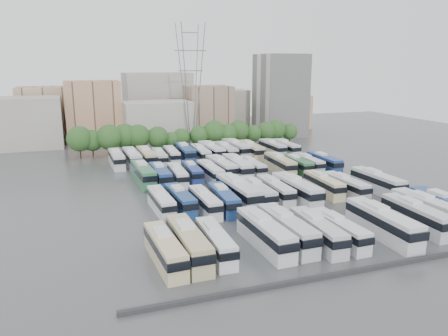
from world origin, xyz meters
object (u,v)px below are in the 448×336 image
object	(u,v)px
bus_r0_s6	(317,231)
bus_r3_s0	(117,159)
bus_r2_s11	(297,165)
bus_r0_s11	(416,215)
bus_r3_s1	(132,158)
bus_r3_s5	(185,152)
bus_r1_s4	(223,199)
bus_r2_s5	(210,172)
bus_r0_s13	(447,208)
bus_r3_s4	(172,155)
bus_r3_s3	(159,157)
bus_r3_s10	(251,150)
bus_r0_s1	(188,243)
bus_r0_s7	(339,230)
bus_r3_s6	(200,153)
bus_r2_s12	(308,163)
bus_r3_s9	(236,148)
bus_r1_s11	(345,186)
bus_r2_s6	(221,167)
bus_r1_s10	(324,184)
bus_r3_s12	(272,147)
bus_r2_s4	(192,172)
bus_r0_s2	(215,242)
bus_r2_s7	(237,167)
bus_r3_s13	(285,147)
bus_r2_s13	(324,162)
bus_r0_s4	(265,233)
bus_r3_s2	(146,157)
bus_r1_s6	(257,192)
bus_r2_s3	(178,175)
bus_r0_s0	(165,249)
bus_r1_s2	(180,200)
bus_r1_s1	(161,202)
bus_r1_s3	(205,202)
bus_r1_s8	(296,189)
bus_r0_s5	(287,229)
bus_r3_s7	(211,151)
bus_r2_s10	(280,164)
bus_r0_s9	(383,223)
bus_r1_s7	(275,190)
bus_r0_s12	(429,210)

from	to	relation	value
bus_r0_s6	bus_r3_s0	size ratio (longest dim) A/B	0.99
bus_r2_s11	bus_r0_s11	bearing A→B (deg)	-88.91
bus_r2_s11	bus_r3_s0	size ratio (longest dim) A/B	0.94
bus_r3_s1	bus_r3_s5	distance (m)	13.11
bus_r1_s4	bus_r2_s5	xyz separation A→B (m)	(3.53, 18.18, -0.01)
bus_r0_s13	bus_r3_s4	distance (m)	61.29
bus_r3_s3	bus_r3_s10	xyz separation A→B (m)	(23.13, -0.16, 0.27)
bus_r0_s1	bus_r0_s13	distance (m)	39.65
bus_r0_s7	bus_r3_s6	world-z (taller)	bus_r3_s6
bus_r2_s12	bus_r3_s9	distance (m)	21.62
bus_r1_s11	bus_r2_s6	distance (m)	26.19
bus_r3_s10	bus_r0_s11	bearing A→B (deg)	-85.11
bus_r1_s10	bus_r3_s12	distance (m)	35.74
bus_r2_s4	bus_r0_s2	bearing A→B (deg)	-98.13
bus_r2_s7	bus_r3_s13	world-z (taller)	bus_r2_s7
bus_r0_s11	bus_r2_s13	world-z (taller)	bus_r0_s11
bus_r0_s4	bus_r3_s2	world-z (taller)	bus_r0_s4
bus_r1_s10	bus_r3_s13	distance (m)	35.59
bus_r1_s6	bus_r3_s0	world-z (taller)	bus_r3_s0
bus_r0_s7	bus_r2_s3	distance (m)	37.91
bus_r1_s4	bus_r3_s12	size ratio (longest dim) A/B	0.98
bus_r0_s0	bus_r3_s6	xyz separation A→B (m)	(19.86, 52.77, -0.01)
bus_r0_s11	bus_r1_s2	bearing A→B (deg)	149.70
bus_r0_s13	bus_r1_s10	bearing A→B (deg)	119.11
bus_r0_s13	bus_r2_s3	size ratio (longest dim) A/B	1.19
bus_r1_s6	bus_r0_s13	bearing A→B (deg)	-36.56
bus_r1_s1	bus_r3_s10	xyz separation A→B (m)	(29.51, 33.63, 0.27)
bus_r1_s3	bus_r1_s8	xyz separation A→B (m)	(16.48, 0.23, 0.34)
bus_r0_s5	bus_r3_s9	bearing A→B (deg)	75.12
bus_r0_s5	bus_r3_s0	world-z (taller)	bus_r0_s5
bus_r0_s1	bus_r1_s10	world-z (taller)	bus_r0_s1
bus_r3_s6	bus_r3_s7	bearing A→B (deg)	20.15
bus_r1_s8	bus_r2_s10	size ratio (longest dim) A/B	1.07
bus_r2_s7	bus_r3_s2	world-z (taller)	bus_r2_s7
bus_r2_s13	bus_r3_s2	xyz separation A→B (m)	(-36.42, 17.88, 0.20)
bus_r0_s9	bus_r3_s12	size ratio (longest dim) A/B	1.15
bus_r1_s7	bus_r1_s11	bearing A→B (deg)	-5.66
bus_r0_s11	bus_r3_s5	world-z (taller)	bus_r3_s5
bus_r0_s4	bus_r3_s7	bearing A→B (deg)	78.30
bus_r2_s4	bus_r0_s12	bearing A→B (deg)	-50.29
bus_r1_s1	bus_r3_s13	xyz separation A→B (m)	(39.56, 34.30, 0.13)
bus_r3_s1	bus_r1_s6	bearing A→B (deg)	-66.45
bus_r3_s10	bus_r3_s13	size ratio (longest dim) A/B	1.08
bus_r0_s0	bus_r0_s4	bearing A→B (deg)	-0.61
bus_r0_s9	bus_r2_s7	world-z (taller)	bus_r0_s9
bus_r1_s11	bus_r0_s12	bearing A→B (deg)	-79.72
bus_r3_s0	bus_r3_s7	world-z (taller)	bus_r3_s7
bus_r1_s6	bus_r3_s10	world-z (taller)	bus_r3_s10
bus_r1_s1	bus_r3_s12	world-z (taller)	bus_r3_s12
bus_r1_s6	bus_r3_s7	size ratio (longest dim) A/B	0.90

